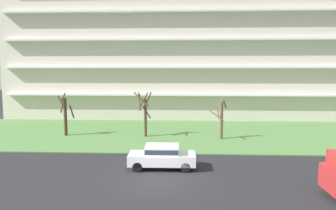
{
  "coord_description": "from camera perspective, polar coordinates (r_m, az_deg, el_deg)",
  "views": [
    {
      "loc": [
        1.55,
        -18.18,
        6.59
      ],
      "look_at": [
        0.39,
        6.0,
        3.86
      ],
      "focal_mm": 34.32,
      "sensor_mm": 36.0,
      "label": 1
    }
  ],
  "objects": [
    {
      "name": "tree_left",
      "position": [
        30.91,
        -4.19,
        -1.32
      ],
      "size": [
        1.71,
        1.72,
        4.42
      ],
      "color": "#4C3828",
      "rests_on": "ground"
    },
    {
      "name": "tree_center",
      "position": [
        30.25,
        9.38,
        -2.5
      ],
      "size": [
        1.82,
        1.67,
        3.79
      ],
      "color": "brown",
      "rests_on": "ground"
    },
    {
      "name": "grass_lawn_strip",
      "position": [
        32.87,
        -0.02,
        -5.05
      ],
      "size": [
        80.0,
        16.0,
        0.08
      ],
      "primitive_type": "cube",
      "color": "#547F42",
      "rests_on": "ground"
    },
    {
      "name": "apartment_building",
      "position": [
        45.77,
        0.81,
        10.94
      ],
      "size": [
        43.65,
        11.8,
        20.36
      ],
      "color": "beige",
      "rests_on": "ground"
    },
    {
      "name": "ground",
      "position": [
        19.4,
        -2.07,
        -13.42
      ],
      "size": [
        160.0,
        160.0,
        0.0
      ],
      "primitive_type": "plane",
      "color": "#232326"
    },
    {
      "name": "tree_far_left",
      "position": [
        32.93,
        -17.75,
        -1.61
      ],
      "size": [
        1.42,
        1.4,
        4.26
      ],
      "color": "#423023",
      "rests_on": "ground"
    },
    {
      "name": "sedan_white_near_left",
      "position": [
        21.5,
        -1.06,
        -8.98
      ],
      "size": [
        4.42,
        1.86,
        1.57
      ],
      "rotation": [
        0.0,
        0.0,
        3.15
      ],
      "color": "white",
      "rests_on": "ground"
    }
  ]
}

